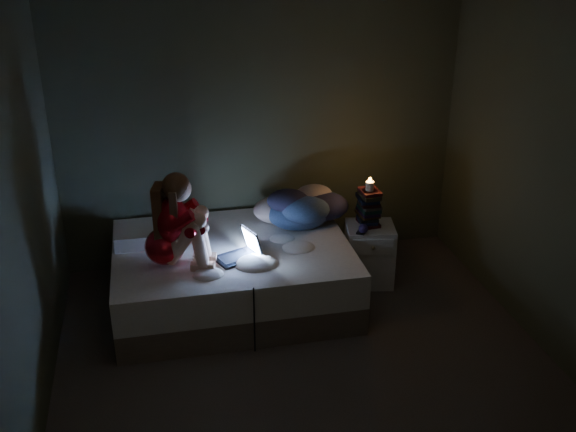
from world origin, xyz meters
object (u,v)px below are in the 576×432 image
object	(u,v)px
laptop	(236,245)
candle	(370,185)
bed	(233,274)
phone	(365,232)
woman	(163,220)
nightstand	(369,254)

from	to	relation	value
laptop	candle	distance (m)	1.27
bed	phone	distance (m)	1.17
bed	woman	world-z (taller)	woman
laptop	phone	world-z (taller)	laptop
woman	phone	size ratio (longest dim) A/B	5.46
bed	nightstand	world-z (taller)	nightstand
bed	woman	bearing A→B (deg)	-158.65
woman	nightstand	bearing A→B (deg)	21.87
bed	phone	bearing A→B (deg)	-0.98
nightstand	candle	world-z (taller)	candle
bed	laptop	size ratio (longest dim) A/B	5.67
bed	laptop	bearing A→B (deg)	-87.94
woman	nightstand	size ratio (longest dim) A/B	1.40
bed	laptop	xyz separation A→B (m)	(0.01, -0.23, 0.38)
woman	laptop	size ratio (longest dim) A/B	2.26
bed	phone	world-z (taller)	phone
nightstand	candle	bearing A→B (deg)	131.15
phone	laptop	bearing A→B (deg)	-146.59
nightstand	phone	bearing A→B (deg)	-118.85
woman	nightstand	world-z (taller)	woman
bed	candle	world-z (taller)	candle
laptop	phone	distance (m)	1.15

